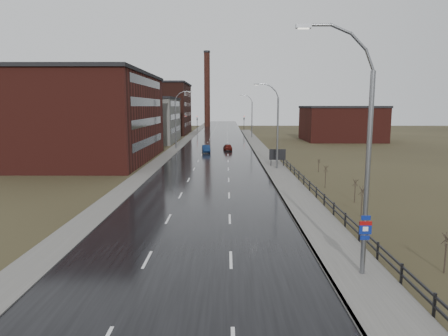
{
  "coord_description": "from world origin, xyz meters",
  "views": [
    {
      "loc": [
        2.06,
        -16.82,
        8.37
      ],
      "look_at": [
        1.83,
        17.91,
        3.0
      ],
      "focal_mm": 32.0,
      "sensor_mm": 36.0,
      "label": 1
    }
  ],
  "objects_px": {
    "streetlight_main": "(362,156)",
    "car_near": "(206,149)",
    "car_far": "(228,147)",
    "billboard": "(277,155)"
  },
  "relations": [
    {
      "from": "billboard",
      "to": "car_far",
      "type": "xyz_separation_m",
      "value": [
        -6.82,
        20.87,
        -1.07
      ]
    },
    {
      "from": "car_near",
      "to": "car_far",
      "type": "relative_size",
      "value": 1.07
    },
    {
      "from": "car_near",
      "to": "streetlight_main",
      "type": "bearing_deg",
      "value": -84.91
    },
    {
      "from": "billboard",
      "to": "car_near",
      "type": "bearing_deg",
      "value": 121.47
    },
    {
      "from": "streetlight_main",
      "to": "billboard",
      "type": "height_order",
      "value": "streetlight_main"
    },
    {
      "from": "car_far",
      "to": "car_near",
      "type": "bearing_deg",
      "value": 33.47
    },
    {
      "from": "streetlight_main",
      "to": "car_far",
      "type": "bearing_deg",
      "value": 96.21
    },
    {
      "from": "billboard",
      "to": "streetlight_main",
      "type": "bearing_deg",
      "value": -91.0
    },
    {
      "from": "streetlight_main",
      "to": "car_near",
      "type": "height_order",
      "value": "streetlight_main"
    },
    {
      "from": "car_near",
      "to": "car_far",
      "type": "bearing_deg",
      "value": 33.61
    }
  ]
}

